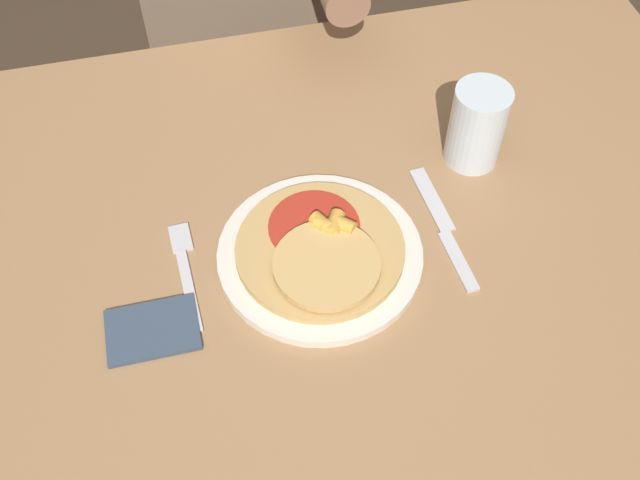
{
  "coord_description": "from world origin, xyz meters",
  "views": [
    {
      "loc": [
        -0.16,
        -0.58,
        1.59
      ],
      "look_at": [
        -0.03,
        -0.01,
        0.81
      ],
      "focal_mm": 42.0,
      "sensor_mm": 36.0,
      "label": 1
    }
  ],
  "objects": [
    {
      "name": "ground_plane",
      "position": [
        0.0,
        0.0,
        0.0
      ],
      "size": [
        8.0,
        8.0,
        0.0
      ],
      "primitive_type": "plane",
      "color": "#423323"
    },
    {
      "name": "dining_table",
      "position": [
        0.0,
        0.0,
        0.67
      ],
      "size": [
        1.3,
        0.96,
        0.77
      ],
      "color": "#9E754C",
      "rests_on": "ground_plane"
    },
    {
      "name": "plate",
      "position": [
        -0.03,
        -0.01,
        0.78
      ],
      "size": [
        0.28,
        0.28,
        0.01
      ],
      "color": "silver",
      "rests_on": "dining_table"
    },
    {
      "name": "pizza",
      "position": [
        -0.03,
        -0.02,
        0.79
      ],
      "size": [
        0.23,
        0.23,
        0.04
      ],
      "color": "tan",
      "rests_on": "plate"
    },
    {
      "name": "fork",
      "position": [
        -0.2,
        0.01,
        0.77
      ],
      "size": [
        0.03,
        0.18,
        0.0
      ],
      "color": "silver",
      "rests_on": "dining_table"
    },
    {
      "name": "knife",
      "position": [
        0.15,
        -0.0,
        0.77
      ],
      "size": [
        0.03,
        0.22,
        0.0
      ],
      "color": "silver",
      "rests_on": "dining_table"
    },
    {
      "name": "drinking_glass",
      "position": [
        0.24,
        0.12,
        0.83
      ],
      "size": [
        0.08,
        0.08,
        0.13
      ],
      "color": "silver",
      "rests_on": "dining_table"
    },
    {
      "name": "napkin",
      "position": [
        -0.26,
        -0.07,
        0.77
      ],
      "size": [
        0.11,
        0.08,
        0.01
      ],
      "color": "#38475B",
      "rests_on": "dining_table"
    }
  ]
}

